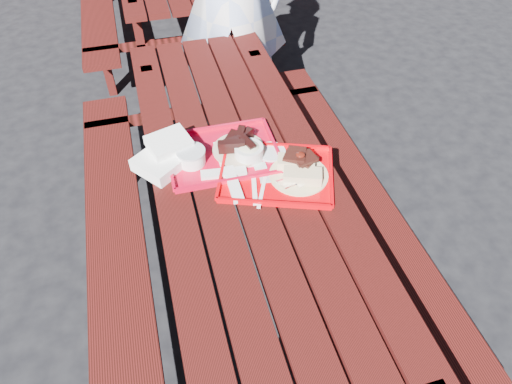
# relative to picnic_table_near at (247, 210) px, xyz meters

# --- Properties ---
(ground) EXTENTS (60.00, 60.00, 0.00)m
(ground) POSITION_rel_picnic_table_near_xyz_m (0.00, 0.00, -0.56)
(ground) COLOR black
(ground) RESTS_ON ground
(picnic_table_near) EXTENTS (1.41, 2.40, 0.75)m
(picnic_table_near) POSITION_rel_picnic_table_near_xyz_m (0.00, 0.00, 0.00)
(picnic_table_near) COLOR #460F0D
(picnic_table_near) RESTS_ON ground
(near_tray) EXTENTS (0.54, 0.48, 0.14)m
(near_tray) POSITION_rel_picnic_table_near_xyz_m (0.13, -0.00, 0.22)
(near_tray) COLOR #D90009
(near_tray) RESTS_ON picnic_table_near
(far_tray) EXTENTS (0.47, 0.37, 0.08)m
(far_tray) POSITION_rel_picnic_table_near_xyz_m (-0.07, 0.15, 0.21)
(far_tray) COLOR red
(far_tray) RESTS_ON picnic_table_near
(white_cloth) EXTENTS (0.30, 0.29, 0.10)m
(white_cloth) POSITION_rel_picnic_table_near_xyz_m (-0.29, 0.19, 0.23)
(white_cloth) COLOR white
(white_cloth) RESTS_ON picnic_table_near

